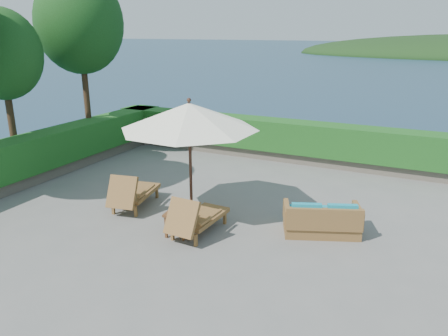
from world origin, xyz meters
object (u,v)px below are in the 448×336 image
at_px(patio_umbrella, 189,117).
at_px(lounge_left, 133,193).
at_px(wicker_loveseat, 322,221).
at_px(side_table, 178,216).
at_px(lounge_right, 196,217).

distance_m(patio_umbrella, lounge_left, 2.50).
bearing_deg(patio_umbrella, wicker_loveseat, 7.10).
distance_m(patio_umbrella, side_table, 2.19).
relative_size(lounge_right, wicker_loveseat, 0.94).
relative_size(lounge_left, side_table, 3.22).
bearing_deg(side_table, patio_umbrella, 104.42).
distance_m(lounge_left, lounge_right, 2.20).
height_order(lounge_left, lounge_right, lounge_left).
height_order(patio_umbrella, side_table, patio_umbrella).
relative_size(patio_umbrella, lounge_right, 2.47).
relative_size(patio_umbrella, wicker_loveseat, 2.32).
xyz_separation_m(lounge_right, wicker_loveseat, (2.42, 1.19, -0.09)).
xyz_separation_m(patio_umbrella, wicker_loveseat, (3.00, 0.37, -2.06)).
relative_size(lounge_right, side_table, 3.04).
distance_m(patio_umbrella, lounge_right, 2.21).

